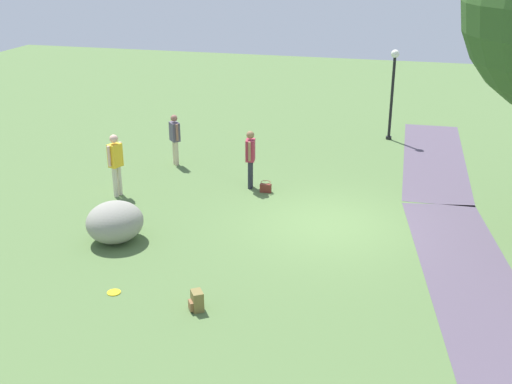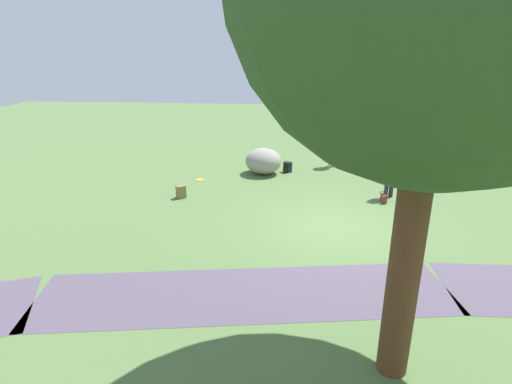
{
  "view_description": "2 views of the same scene",
  "coord_description": "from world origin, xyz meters",
  "px_view_note": "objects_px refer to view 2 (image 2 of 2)",
  "views": [
    {
      "loc": [
        14.61,
        1.86,
        6.61
      ],
      "look_at": [
        1.94,
        -1.42,
        1.46
      ],
      "focal_mm": 45.12,
      "sensor_mm": 36.0,
      "label": 1
    },
    {
      "loc": [
        1.1,
        10.06,
        4.56
      ],
      "look_at": [
        1.92,
        1.32,
        1.42
      ],
      "focal_mm": 28.91,
      "sensor_mm": 36.0,
      "label": 2
    }
  ],
  "objects_px": {
    "spare_backpack_on_lawn": "(181,192)",
    "frisbee_on_grass": "(200,180)",
    "passerby_on_path": "(333,141)",
    "backpack_by_boulder": "(287,167)",
    "lawn_boulder": "(263,161)",
    "woman_with_handbag": "(391,168)",
    "man_near_boulder": "(413,149)",
    "handbag_on_grass": "(384,198)"
  },
  "relations": [
    {
      "from": "spare_backpack_on_lawn",
      "to": "frisbee_on_grass",
      "type": "relative_size",
      "value": 1.47
    },
    {
      "from": "passerby_on_path",
      "to": "spare_backpack_on_lawn",
      "type": "height_order",
      "value": "passerby_on_path"
    },
    {
      "from": "passerby_on_path",
      "to": "backpack_by_boulder",
      "type": "bearing_deg",
      "value": 28.92
    },
    {
      "from": "backpack_by_boulder",
      "to": "spare_backpack_on_lawn",
      "type": "xyz_separation_m",
      "value": [
        3.29,
        3.11,
        0.0
      ]
    },
    {
      "from": "backpack_by_boulder",
      "to": "frisbee_on_grass",
      "type": "bearing_deg",
      "value": 22.42
    },
    {
      "from": "lawn_boulder",
      "to": "frisbee_on_grass",
      "type": "distance_m",
      "value": 2.48
    },
    {
      "from": "woman_with_handbag",
      "to": "man_near_boulder",
      "type": "xyz_separation_m",
      "value": [
        -1.37,
        -2.79,
        -0.05
      ]
    },
    {
      "from": "handbag_on_grass",
      "to": "passerby_on_path",
      "type": "bearing_deg",
      "value": -71.93
    },
    {
      "from": "lawn_boulder",
      "to": "backpack_by_boulder",
      "type": "height_order",
      "value": "lawn_boulder"
    },
    {
      "from": "woman_with_handbag",
      "to": "backpack_by_boulder",
      "type": "bearing_deg",
      "value": -36.61
    },
    {
      "from": "handbag_on_grass",
      "to": "spare_backpack_on_lawn",
      "type": "bearing_deg",
      "value": 1.69
    },
    {
      "from": "woman_with_handbag",
      "to": "spare_backpack_on_lawn",
      "type": "relative_size",
      "value": 4.19
    },
    {
      "from": "passerby_on_path",
      "to": "backpack_by_boulder",
      "type": "distance_m",
      "value": 2.16
    },
    {
      "from": "backpack_by_boulder",
      "to": "spare_backpack_on_lawn",
      "type": "height_order",
      "value": "same"
    },
    {
      "from": "passerby_on_path",
      "to": "handbag_on_grass",
      "type": "xyz_separation_m",
      "value": [
        -1.27,
        3.89,
        -0.88
      ]
    },
    {
      "from": "handbag_on_grass",
      "to": "backpack_by_boulder",
      "type": "relative_size",
      "value": 0.82
    },
    {
      "from": "handbag_on_grass",
      "to": "spare_backpack_on_lawn",
      "type": "height_order",
      "value": "spare_backpack_on_lawn"
    },
    {
      "from": "spare_backpack_on_lawn",
      "to": "backpack_by_boulder",
      "type": "bearing_deg",
      "value": -136.61
    },
    {
      "from": "woman_with_handbag",
      "to": "handbag_on_grass",
      "type": "distance_m",
      "value": 1.0
    },
    {
      "from": "passerby_on_path",
      "to": "frisbee_on_grass",
      "type": "xyz_separation_m",
      "value": [
        4.86,
        2.25,
        -1.01
      ]
    },
    {
      "from": "man_near_boulder",
      "to": "backpack_by_boulder",
      "type": "relative_size",
      "value": 4.01
    },
    {
      "from": "man_near_boulder",
      "to": "passerby_on_path",
      "type": "bearing_deg",
      "value": -11.6
    },
    {
      "from": "backpack_by_boulder",
      "to": "spare_backpack_on_lawn",
      "type": "distance_m",
      "value": 4.53
    },
    {
      "from": "frisbee_on_grass",
      "to": "spare_backpack_on_lawn",
      "type": "bearing_deg",
      "value": 84.36
    },
    {
      "from": "lawn_boulder",
      "to": "frisbee_on_grass",
      "type": "height_order",
      "value": "lawn_boulder"
    },
    {
      "from": "woman_with_handbag",
      "to": "handbag_on_grass",
      "type": "height_order",
      "value": "woman_with_handbag"
    },
    {
      "from": "man_near_boulder",
      "to": "handbag_on_grass",
      "type": "relative_size",
      "value": 4.88
    },
    {
      "from": "spare_backpack_on_lawn",
      "to": "lawn_boulder",
      "type": "bearing_deg",
      "value": -130.02
    },
    {
      "from": "passerby_on_path",
      "to": "man_near_boulder",
      "type": "bearing_deg",
      "value": 168.4
    },
    {
      "from": "passerby_on_path",
      "to": "handbag_on_grass",
      "type": "distance_m",
      "value": 4.18
    },
    {
      "from": "woman_with_handbag",
      "to": "frisbee_on_grass",
      "type": "xyz_separation_m",
      "value": [
        6.37,
        -1.14,
        -0.96
      ]
    },
    {
      "from": "handbag_on_grass",
      "to": "frisbee_on_grass",
      "type": "xyz_separation_m",
      "value": [
        6.12,
        -1.64,
        -0.13
      ]
    },
    {
      "from": "passerby_on_path",
      "to": "backpack_by_boulder",
      "type": "relative_size",
      "value": 4.38
    },
    {
      "from": "lawn_boulder",
      "to": "handbag_on_grass",
      "type": "xyz_separation_m",
      "value": [
        -3.91,
        2.66,
        -0.34
      ]
    },
    {
      "from": "man_near_boulder",
      "to": "backpack_by_boulder",
      "type": "bearing_deg",
      "value": 4.61
    },
    {
      "from": "woman_with_handbag",
      "to": "handbag_on_grass",
      "type": "bearing_deg",
      "value": 64.28
    },
    {
      "from": "passerby_on_path",
      "to": "frisbee_on_grass",
      "type": "height_order",
      "value": "passerby_on_path"
    },
    {
      "from": "woman_with_handbag",
      "to": "spare_backpack_on_lawn",
      "type": "height_order",
      "value": "woman_with_handbag"
    },
    {
      "from": "man_near_boulder",
      "to": "spare_backpack_on_lawn",
      "type": "distance_m",
      "value": 8.68
    },
    {
      "from": "man_near_boulder",
      "to": "handbag_on_grass",
      "type": "bearing_deg",
      "value": 63.98
    },
    {
      "from": "man_near_boulder",
      "to": "passerby_on_path",
      "type": "relative_size",
      "value": 0.92
    },
    {
      "from": "man_near_boulder",
      "to": "frisbee_on_grass",
      "type": "xyz_separation_m",
      "value": [
        7.74,
        1.66,
        -0.91
      ]
    }
  ]
}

